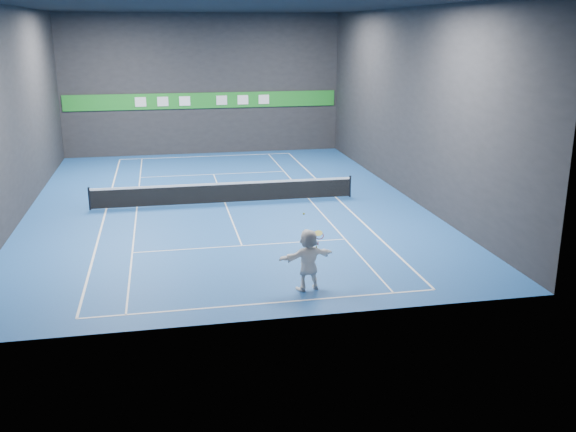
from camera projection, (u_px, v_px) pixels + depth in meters
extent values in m
plane|color=#1B4C95|center=(225.00, 203.00, 30.63)|extent=(26.00, 26.00, 0.00)
plane|color=black|center=(219.00, 5.00, 28.10)|extent=(26.00, 26.00, 0.00)
cube|color=black|center=(203.00, 85.00, 41.60)|extent=(18.00, 0.10, 9.00)
cube|color=black|center=(270.00, 165.00, 17.13)|extent=(18.00, 0.10, 9.00)
cube|color=black|center=(14.00, 113.00, 27.68)|extent=(0.10, 26.00, 9.00)
cube|color=black|center=(408.00, 104.00, 31.05)|extent=(0.10, 26.00, 9.00)
cube|color=white|center=(265.00, 303.00, 19.44)|extent=(10.98, 0.08, 0.01)
cube|color=white|center=(206.00, 156.00, 41.82)|extent=(10.98, 0.08, 0.01)
cube|color=white|center=(106.00, 209.00, 29.60)|extent=(0.08, 23.78, 0.01)
cube|color=white|center=(336.00, 197.00, 31.66)|extent=(0.08, 23.78, 0.01)
cube|color=white|center=(137.00, 207.00, 29.86)|extent=(0.06, 23.78, 0.01)
cube|color=white|center=(309.00, 199.00, 31.40)|extent=(0.06, 23.78, 0.01)
cube|color=white|center=(242.00, 246.00, 24.61)|extent=(8.23, 0.06, 0.01)
cube|color=white|center=(214.00, 174.00, 36.65)|extent=(8.23, 0.06, 0.01)
cube|color=white|center=(225.00, 203.00, 30.63)|extent=(0.06, 12.80, 0.01)
imported|color=white|center=(308.00, 260.00, 20.23)|extent=(1.95, 0.99, 2.01)
sphere|color=#F3F729|center=(304.00, 214.00, 19.75)|extent=(0.07, 0.07, 0.07)
cylinder|color=black|center=(89.00, 199.00, 29.32)|extent=(0.10, 0.10, 1.07)
cylinder|color=black|center=(350.00, 186.00, 31.64)|extent=(0.10, 0.10, 1.07)
cube|color=black|center=(225.00, 194.00, 30.50)|extent=(12.40, 0.03, 0.86)
cube|color=white|center=(224.00, 184.00, 30.36)|extent=(12.40, 0.04, 0.10)
cube|color=#1C8425|center=(203.00, 101.00, 41.83)|extent=(17.64, 0.06, 1.00)
cube|color=white|center=(141.00, 102.00, 41.02)|extent=(0.70, 0.04, 0.60)
cube|color=white|center=(163.00, 101.00, 41.28)|extent=(0.70, 0.04, 0.60)
cube|color=white|center=(185.00, 101.00, 41.55)|extent=(0.70, 0.04, 0.60)
cube|color=white|center=(222.00, 100.00, 41.99)|extent=(0.70, 0.04, 0.60)
cube|color=white|center=(243.00, 100.00, 42.26)|extent=(0.70, 0.04, 0.60)
cube|color=white|center=(264.00, 99.00, 42.52)|extent=(0.70, 0.04, 0.60)
torus|color=#B21713|center=(319.00, 236.00, 20.13)|extent=(0.40, 0.34, 0.25)
cylinder|color=#D6DC4D|center=(318.00, 233.00, 20.10)|extent=(0.33, 0.30, 0.16)
cylinder|color=#AC1412|center=(318.00, 243.00, 20.19)|extent=(0.06, 0.12, 0.18)
cylinder|color=yellow|center=(316.00, 248.00, 20.21)|extent=(0.08, 0.19, 0.24)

